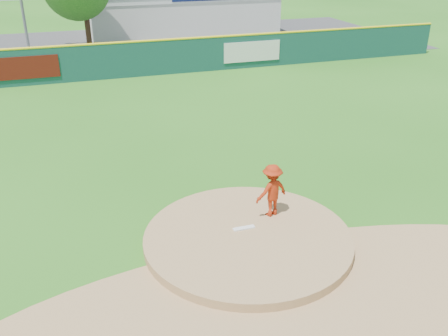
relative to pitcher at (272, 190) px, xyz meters
name	(u,v)px	position (x,y,z in m)	size (l,w,h in m)	color
ground	(248,242)	(-0.99, -0.78, -1.01)	(120.00, 120.00, 0.00)	#286B19
pitchers_mound	(248,242)	(-0.99, -0.78, -1.01)	(5.50, 5.50, 0.50)	#9E774C
pitching_rubber	(244,228)	(-0.99, -0.48, -0.74)	(0.60, 0.15, 0.04)	white
infield_dirt_arc	(298,317)	(-0.99, -3.78, -1.01)	(15.40, 15.40, 0.01)	#9E774C
parking_lot	(116,47)	(-0.99, 26.22, -1.00)	(44.00, 16.00, 0.02)	#38383A
pitcher	(272,190)	(0.00, 0.00, 0.00)	(0.99, 0.57, 1.53)	#A3270E
van	(199,49)	(3.60, 20.15, -0.31)	(2.25, 4.89, 1.36)	white
pool_building_grp	(179,11)	(5.01, 31.21, 0.65)	(15.20, 8.20, 3.31)	silver
fence_banners	(145,59)	(-0.42, 17.14, -0.01)	(16.64, 0.04, 1.20)	#57140C
outfield_fence	(135,58)	(-0.99, 17.22, 0.08)	(40.00, 0.14, 2.07)	#14413C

